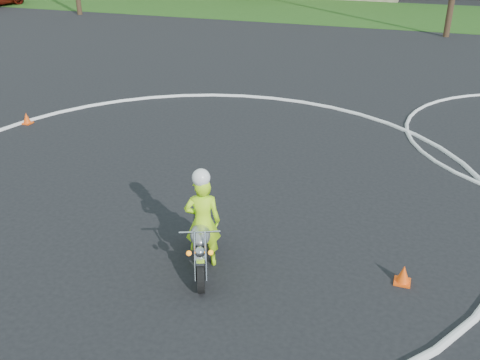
% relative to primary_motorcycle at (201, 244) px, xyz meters
% --- Properties ---
extents(ground, '(120.00, 120.00, 0.00)m').
position_rel_primary_motorcycle_xyz_m(ground, '(-1.37, -0.18, -0.43)').
color(ground, black).
rests_on(ground, ground).
extents(grass_strip, '(120.00, 10.00, 0.02)m').
position_rel_primary_motorcycle_xyz_m(grass_strip, '(-1.37, 26.82, -0.42)').
color(grass_strip, '#1E4714').
rests_on(grass_strip, ground).
extents(course_markings, '(19.05, 19.05, 0.12)m').
position_rel_primary_motorcycle_xyz_m(course_markings, '(0.80, 4.18, -0.43)').
color(course_markings, silver).
rests_on(course_markings, ground).
extents(primary_motorcycle, '(0.81, 1.61, 0.89)m').
position_rel_primary_motorcycle_xyz_m(primary_motorcycle, '(0.00, 0.00, 0.00)').
color(primary_motorcycle, black).
rests_on(primary_motorcycle, ground).
extents(rider_primary_grp, '(0.64, 0.54, 1.66)m').
position_rel_primary_motorcycle_xyz_m(rider_primary_grp, '(-0.01, 0.13, 0.37)').
color(rider_primary_grp, '#B8FE1A').
rests_on(rider_primary_grp, ground).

